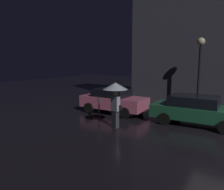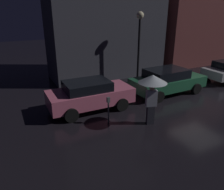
# 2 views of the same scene
# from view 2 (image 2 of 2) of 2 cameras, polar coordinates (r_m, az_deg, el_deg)

# --- Properties ---
(ground_plane) EXTENTS (60.00, 60.00, 0.00)m
(ground_plane) POSITION_cam_2_polar(r_m,az_deg,el_deg) (13.08, 22.56, -0.51)
(ground_plane) COLOR black
(building_facade_right) EXTENTS (7.50, 3.00, 6.66)m
(building_facade_right) POSITION_cam_2_polar(r_m,az_deg,el_deg) (21.10, 21.40, 16.75)
(building_facade_right) COLOR brown
(building_facade_right) RESTS_ON ground
(parked_car_pink) EXTENTS (4.02, 1.92, 1.43)m
(parked_car_pink) POSITION_cam_2_polar(r_m,az_deg,el_deg) (10.42, -5.78, 0.14)
(parked_car_pink) COLOR #DB6684
(parked_car_pink) RESTS_ON ground
(parked_car_green) EXTENTS (4.35, 2.04, 1.42)m
(parked_car_green) POSITION_cam_2_polar(r_m,az_deg,el_deg) (12.89, 14.26, 3.71)
(parked_car_green) COLOR #1E5638
(parked_car_green) RESTS_ON ground
(pedestrian_with_umbrella) EXTENTS (1.16, 1.16, 2.14)m
(pedestrian_with_umbrella) POSITION_cam_2_polar(r_m,az_deg,el_deg) (8.80, 10.50, 2.62)
(pedestrian_with_umbrella) COLOR #383842
(pedestrian_with_umbrella) RESTS_ON ground
(parking_meter) EXTENTS (0.12, 0.10, 1.18)m
(parking_meter) POSITION_cam_2_polar(r_m,az_deg,el_deg) (9.05, -0.95, -3.23)
(parking_meter) COLOR #4C5154
(parking_meter) RESTS_ON ground
(street_lamp_near) EXTENTS (0.45, 0.45, 4.44)m
(street_lamp_near) POSITION_cam_2_polar(r_m,az_deg,el_deg) (14.04, 7.17, 15.80)
(street_lamp_near) COLOR black
(street_lamp_near) RESTS_ON ground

